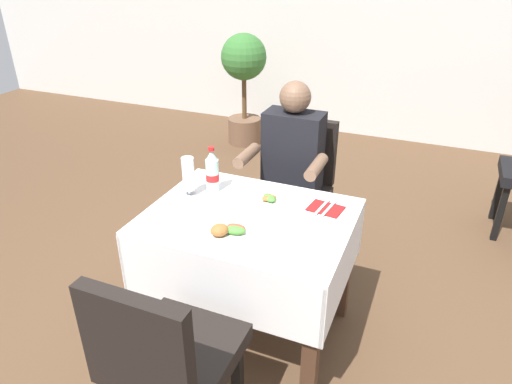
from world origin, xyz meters
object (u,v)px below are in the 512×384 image
chair_far_diner_seat (296,186)px  cola_bottle_primary (212,172)px  plate_far_diner (265,200)px  chair_near_camera_side (167,357)px  beer_glass_left (188,176)px  napkin_cutlery_set (326,208)px  potted_plant_corner (244,77)px  plate_near_camera (230,231)px  seated_diner_far (290,170)px  main_dining_table (249,246)px

chair_far_diner_seat → cola_bottle_primary: cola_bottle_primary is taller
plate_far_diner → cola_bottle_primary: size_ratio=0.92×
chair_near_camera_side → cola_bottle_primary: (-0.28, 0.95, 0.31)m
chair_near_camera_side → beer_glass_left: size_ratio=4.44×
napkin_cutlery_set → potted_plant_corner: size_ratio=0.16×
plate_near_camera → cola_bottle_primary: bearing=127.1°
cola_bottle_primary → potted_plant_corner: potted_plant_corner is taller
cola_bottle_primary → plate_near_camera: bearing=-52.9°
beer_glass_left → seated_diner_far: bearing=58.9°
main_dining_table → seated_diner_far: 0.69m
beer_glass_left → napkin_cutlery_set: (0.72, 0.13, -0.11)m
beer_glass_left → plate_near_camera: bearing=-36.2°
seated_diner_far → plate_far_diner: size_ratio=5.34×
chair_far_diner_seat → plate_far_diner: chair_far_diner_seat is taller
chair_far_diner_seat → napkin_cutlery_set: (0.34, -0.58, 0.21)m
plate_far_diner → seated_diner_far: bearing=94.7°
main_dining_table → napkin_cutlery_set: napkin_cutlery_set is taller
beer_glass_left → napkin_cutlery_set: bearing=10.4°
chair_near_camera_side → cola_bottle_primary: cola_bottle_primary is taller
chair_far_diner_seat → potted_plant_corner: size_ratio=0.81×
chair_far_diner_seat → potted_plant_corner: bearing=122.7°
main_dining_table → potted_plant_corner: potted_plant_corner is taller
chair_near_camera_side → beer_glass_left: 0.99m
chair_far_diner_seat → seated_diner_far: bearing=-96.5°
chair_near_camera_side → plate_near_camera: 0.63m
chair_near_camera_side → potted_plant_corner: 3.68m
beer_glass_left → potted_plant_corner: size_ratio=0.18×
napkin_cutlery_set → potted_plant_corner: (-1.56, 2.48, -0.02)m
main_dining_table → chair_far_diner_seat: size_ratio=1.05×
plate_near_camera → main_dining_table: bearing=88.1°
plate_far_diner → chair_far_diner_seat: bearing=92.8°
chair_near_camera_side → napkin_cutlery_set: chair_near_camera_side is taller
napkin_cutlery_set → beer_glass_left: bearing=-169.6°
chair_far_diner_seat → plate_far_diner: 0.67m
napkin_cutlery_set → chair_far_diner_seat: bearing=120.5°
seated_diner_far → plate_far_diner: bearing=-85.3°
cola_bottle_primary → potted_plant_corner: size_ratio=0.21×
chair_far_diner_seat → chair_near_camera_side: same height
plate_near_camera → chair_far_diner_seat: bearing=89.6°
seated_diner_far → beer_glass_left: (-0.36, -0.60, 0.16)m
chair_far_diner_seat → chair_near_camera_side: size_ratio=1.00×
seated_diner_far → cola_bottle_primary: size_ratio=4.90×
beer_glass_left → cola_bottle_primary: cola_bottle_primary is taller
chair_near_camera_side → potted_plant_corner: size_ratio=0.81×
chair_near_camera_side → plate_far_diner: size_ratio=4.11×
chair_near_camera_side → chair_far_diner_seat: bearing=90.0°
seated_diner_far → cola_bottle_primary: 0.60m
plate_far_diner → beer_glass_left: (-0.41, -0.08, 0.10)m
main_dining_table → cola_bottle_primary: size_ratio=3.96×
main_dining_table → plate_far_diner: plate_far_diner is taller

